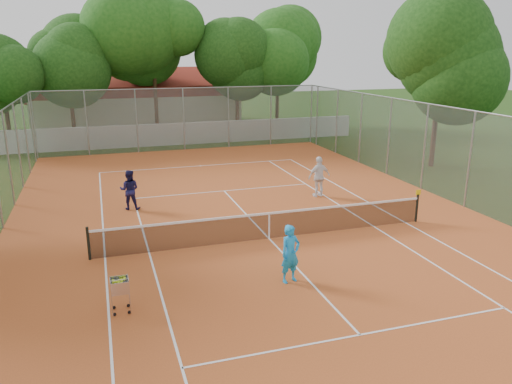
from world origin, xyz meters
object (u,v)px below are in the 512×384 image
object	(u,v)px
clubhouse	(137,100)
player_far_right	(319,177)
player_near	(290,254)
ball_hopper	(120,294)
player_far_left	(129,190)
tennis_net	(269,225)

from	to	relation	value
clubhouse	player_far_right	xyz separation A→B (m)	(5.83, -24.73, -1.27)
player_near	ball_hopper	size ratio (longest dim) A/B	1.72
player_near	player_far_left	world-z (taller)	player_near
player_far_left	player_far_right	size ratio (longest dim) A/B	0.91
tennis_net	clubhouse	size ratio (longest dim) A/B	0.72
player_far_right	ball_hopper	bearing A→B (deg)	35.61
player_near	clubhouse	bearing A→B (deg)	78.19
player_far_left	tennis_net	bearing A→B (deg)	146.54
player_near	player_far_left	bearing A→B (deg)	100.46
tennis_net	clubhouse	world-z (taller)	clubhouse
ball_hopper	player_far_left	bearing A→B (deg)	66.43
ball_hopper	tennis_net	bearing A→B (deg)	17.14
tennis_net	ball_hopper	world-z (taller)	tennis_net
clubhouse	player_far_left	distance (m)	24.24
player_near	ball_hopper	world-z (taller)	player_near
tennis_net	player_near	xyz separation A→B (m)	(-0.52, -3.32, 0.35)
player_far_left	ball_hopper	bearing A→B (deg)	99.54
clubhouse	player_far_right	world-z (taller)	clubhouse
player_far_left	player_far_right	xyz separation A→B (m)	(8.17, -0.64, 0.08)
tennis_net	player_near	world-z (taller)	player_near
player_far_left	ball_hopper	world-z (taller)	player_far_left
clubhouse	ball_hopper	size ratio (longest dim) A/B	16.80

